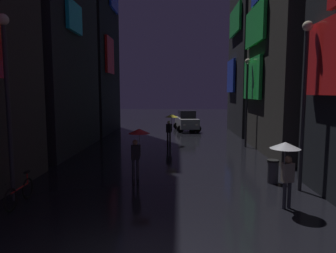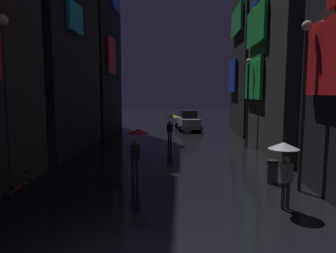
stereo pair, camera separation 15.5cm
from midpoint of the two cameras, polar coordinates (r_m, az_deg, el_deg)
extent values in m
cube|color=#19D8F2|center=(18.66, -17.04, 19.22)|extent=(0.20, 2.18, 1.63)
cube|color=red|center=(26.71, -10.60, 13.14)|extent=(0.20, 2.51, 3.04)
cube|color=red|center=(10.76, 29.56, 11.78)|extent=(0.20, 3.59, 2.47)
cube|color=#33302D|center=(20.25, 24.03, 20.49)|extent=(4.00, 8.02, 17.39)
cube|color=#26E54C|center=(20.51, 16.17, 8.75)|extent=(0.20, 3.99, 2.65)
cube|color=#26E54C|center=(20.66, 16.66, 17.96)|extent=(0.20, 4.40, 2.35)
cube|color=black|center=(28.37, 17.48, 18.10)|extent=(4.00, 7.10, 18.91)
cube|color=#264CF9|center=(28.35, 12.37, 9.34)|extent=(0.20, 3.16, 2.92)
cube|color=#26E54C|center=(27.60, 13.14, 19.00)|extent=(0.20, 4.33, 2.20)
cylinder|color=#2D2D38|center=(12.66, -6.40, -8.11)|extent=(0.12, 0.12, 0.85)
cylinder|color=#2D2D38|center=(12.67, -5.58, -8.09)|extent=(0.12, 0.12, 0.85)
cube|color=black|center=(12.50, -6.03, -4.88)|extent=(0.38, 0.29, 0.60)
sphere|color=#9E7051|center=(12.42, -6.05, -3.03)|extent=(0.22, 0.22, 0.22)
cylinder|color=black|center=(12.55, -5.22, -4.59)|extent=(0.09, 0.09, 0.50)
cylinder|color=slate|center=(12.49, -5.24, -3.08)|extent=(0.02, 0.02, 0.77)
cone|color=red|center=(12.42, -5.26, -0.88)|extent=(0.90, 0.90, 0.20)
cylinder|color=#2D2D38|center=(10.27, 22.24, -12.04)|extent=(0.12, 0.12, 0.85)
cylinder|color=#2D2D38|center=(10.17, 21.44, -12.21)|extent=(0.12, 0.12, 0.85)
cube|color=gray|center=(10.02, 22.02, -8.18)|extent=(0.39, 0.32, 0.60)
sphere|color=#9E7051|center=(9.93, 22.12, -5.89)|extent=(0.22, 0.22, 0.22)
cylinder|color=gray|center=(9.86, 21.40, -8.09)|extent=(0.09, 0.09, 0.50)
cylinder|color=slate|center=(9.78, 21.48, -6.19)|extent=(0.02, 0.02, 0.77)
cone|color=silver|center=(9.69, 21.60, -3.39)|extent=(0.90, 0.90, 0.20)
cylinder|color=black|center=(20.84, 0.32, -2.29)|extent=(0.12, 0.12, 0.85)
cylinder|color=black|center=(20.77, 0.77, -2.33)|extent=(0.12, 0.12, 0.85)
cube|color=black|center=(20.71, 0.55, -0.33)|extent=(0.40, 0.34, 0.60)
sphere|color=beige|center=(20.66, 0.55, 0.80)|extent=(0.22, 0.22, 0.22)
cylinder|color=black|center=(20.67, 1.06, -0.20)|extent=(0.09, 0.09, 0.50)
cylinder|color=slate|center=(20.63, 1.06, 0.72)|extent=(0.02, 0.02, 0.77)
cone|color=yellow|center=(20.59, 1.06, 2.07)|extent=(0.90, 0.90, 0.20)
torus|color=black|center=(10.55, -27.59, -12.19)|extent=(0.08, 0.72, 0.72)
torus|color=black|center=(11.47, -24.91, -10.57)|extent=(0.08, 0.72, 0.72)
cylinder|color=red|center=(10.95, -26.24, -10.45)|extent=(0.07, 1.00, 0.05)
cylinder|color=red|center=(11.38, -25.00, -8.88)|extent=(0.04, 0.04, 0.40)
cube|color=black|center=(11.32, -25.05, -7.80)|extent=(0.13, 0.24, 0.06)
cylinder|color=black|center=(10.39, -27.75, -9.31)|extent=(0.04, 0.45, 0.03)
cube|color=#99999E|center=(28.53, 4.02, 0.76)|extent=(2.23, 4.29, 0.90)
cube|color=black|center=(28.46, 4.03, 2.37)|extent=(1.68, 2.02, 0.70)
cylinder|color=black|center=(27.41, 6.12, -0.44)|extent=(0.66, 0.30, 0.64)
cylinder|color=black|center=(27.15, 2.78, -0.47)|extent=(0.66, 0.30, 0.64)
cylinder|color=black|center=(30.02, 5.14, 0.17)|extent=(0.66, 0.30, 0.64)
cylinder|color=black|center=(29.77, 2.08, 0.14)|extent=(0.66, 0.30, 0.64)
cube|color=white|center=(26.60, 5.90, 0.33)|extent=(0.21, 0.09, 0.14)
cube|color=white|center=(26.41, 3.55, 0.31)|extent=(0.21, 0.09, 0.14)
cylinder|color=#2D2D33|center=(11.78, 24.62, 2.28)|extent=(0.14, 0.14, 5.73)
sphere|color=#F9EFCC|center=(11.98, 25.34, 16.95)|extent=(0.36, 0.36, 0.36)
cylinder|color=#2D2D33|center=(11.03, -27.82, 1.82)|extent=(0.14, 0.14, 5.70)
sphere|color=#F9EFCC|center=(11.24, -28.67, 17.40)|extent=(0.36, 0.36, 0.36)
cylinder|color=#2D2D33|center=(20.34, 15.12, 3.75)|extent=(0.14, 0.14, 5.43)
sphere|color=#F9EFCC|center=(20.41, 15.37, 11.89)|extent=(0.36, 0.36, 0.36)
cylinder|color=#3F3F47|center=(12.82, 19.55, -8.26)|extent=(0.44, 0.44, 0.85)
cylinder|color=black|center=(12.71, 19.63, -6.23)|extent=(0.46, 0.46, 0.08)
camera|label=1|loc=(0.08, -89.70, 0.03)|focal=32.00mm
camera|label=2|loc=(0.08, 90.30, -0.03)|focal=32.00mm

